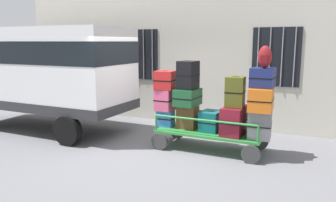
{
  "coord_description": "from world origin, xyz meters",
  "views": [
    {
      "loc": [
        3.35,
        -6.51,
        2.4
      ],
      "look_at": [
        0.11,
        0.39,
        1.03
      ],
      "focal_mm": 35.67,
      "sensor_mm": 36.0,
      "label": 1
    }
  ],
  "objects_px": {
    "suitcase_midleft_bottom": "(188,117)",
    "suitcase_center_bottom": "(211,121)",
    "suitcase_left_bottom": "(166,118)",
    "luggage_cart": "(210,134)",
    "suitcase_left_top": "(165,80)",
    "suitcase_midleft_top": "(188,75)",
    "suitcase_midright_bottom": "(234,120)",
    "van": "(45,68)",
    "backpack": "(265,57)",
    "suitcase_midleft_middle": "(188,97)",
    "suitcase_left_middle": "(167,99)",
    "suitcase_right_middle": "(261,99)",
    "suitcase_midright_middle": "(235,92)",
    "suitcase_right_bottom": "(260,124)",
    "suitcase_right_top": "(263,78)"
  },
  "relations": [
    {
      "from": "suitcase_left_middle",
      "to": "suitcase_midleft_top",
      "type": "xyz_separation_m",
      "value": [
        0.54,
        -0.03,
        0.6
      ]
    },
    {
      "from": "luggage_cart",
      "to": "suitcase_right_top",
      "type": "relative_size",
      "value": 4.77
    },
    {
      "from": "van",
      "to": "suitcase_midleft_top",
      "type": "height_order",
      "value": "van"
    },
    {
      "from": "suitcase_midright_bottom",
      "to": "suitcase_center_bottom",
      "type": "bearing_deg",
      "value": 176.64
    },
    {
      "from": "suitcase_left_bottom",
      "to": "suitcase_left_middle",
      "type": "relative_size",
      "value": 0.67
    },
    {
      "from": "suitcase_left_top",
      "to": "backpack",
      "type": "bearing_deg",
      "value": -0.44
    },
    {
      "from": "suitcase_right_top",
      "to": "suitcase_midleft_middle",
      "type": "bearing_deg",
      "value": -178.89
    },
    {
      "from": "suitcase_midleft_bottom",
      "to": "suitcase_midright_middle",
      "type": "relative_size",
      "value": 0.84
    },
    {
      "from": "suitcase_midleft_bottom",
      "to": "suitcase_center_bottom",
      "type": "distance_m",
      "value": 0.54
    },
    {
      "from": "suitcase_left_middle",
      "to": "suitcase_right_top",
      "type": "relative_size",
      "value": 1.14
    },
    {
      "from": "suitcase_right_middle",
      "to": "suitcase_midleft_bottom",
      "type": "bearing_deg",
      "value": 178.85
    },
    {
      "from": "luggage_cart",
      "to": "suitcase_right_middle",
      "type": "xyz_separation_m",
      "value": [
        1.08,
        -0.02,
        0.88
      ]
    },
    {
      "from": "suitcase_midright_middle",
      "to": "suitcase_right_bottom",
      "type": "xyz_separation_m",
      "value": [
        0.54,
        0.0,
        -0.64
      ]
    },
    {
      "from": "backpack",
      "to": "van",
      "type": "bearing_deg",
      "value": -178.68
    },
    {
      "from": "suitcase_right_bottom",
      "to": "suitcase_right_top",
      "type": "height_order",
      "value": "suitcase_right_top"
    },
    {
      "from": "luggage_cart",
      "to": "suitcase_left_middle",
      "type": "xyz_separation_m",
      "value": [
        -1.08,
        0.03,
        0.71
      ]
    },
    {
      "from": "suitcase_midleft_middle",
      "to": "suitcase_midright_bottom",
      "type": "height_order",
      "value": "suitcase_midleft_middle"
    },
    {
      "from": "van",
      "to": "suitcase_midright_bottom",
      "type": "bearing_deg",
      "value": 2.09
    },
    {
      "from": "suitcase_left_top",
      "to": "suitcase_right_top",
      "type": "relative_size",
      "value": 0.95
    },
    {
      "from": "suitcase_midleft_middle",
      "to": "suitcase_midleft_top",
      "type": "xyz_separation_m",
      "value": [
        0.0,
        0.01,
        0.5
      ]
    },
    {
      "from": "suitcase_midleft_middle",
      "to": "suitcase_midright_bottom",
      "type": "distance_m",
      "value": 1.16
    },
    {
      "from": "suitcase_center_bottom",
      "to": "suitcase_right_middle",
      "type": "xyz_separation_m",
      "value": [
        1.08,
        -0.06,
        0.58
      ]
    },
    {
      "from": "suitcase_left_bottom",
      "to": "suitcase_right_bottom",
      "type": "relative_size",
      "value": 0.58
    },
    {
      "from": "suitcase_midleft_middle",
      "to": "suitcase_left_bottom",
      "type": "bearing_deg",
      "value": -177.41
    },
    {
      "from": "suitcase_left_bottom",
      "to": "suitcase_midleft_middle",
      "type": "height_order",
      "value": "suitcase_midleft_middle"
    },
    {
      "from": "suitcase_left_bottom",
      "to": "suitcase_left_top",
      "type": "height_order",
      "value": "suitcase_left_top"
    },
    {
      "from": "suitcase_right_bottom",
      "to": "backpack",
      "type": "relative_size",
      "value": 1.51
    },
    {
      "from": "luggage_cart",
      "to": "suitcase_left_top",
      "type": "relative_size",
      "value": 5.0
    },
    {
      "from": "van",
      "to": "backpack",
      "type": "height_order",
      "value": "van"
    },
    {
      "from": "van",
      "to": "suitcase_left_top",
      "type": "distance_m",
      "value": 3.53
    },
    {
      "from": "suitcase_midleft_top",
      "to": "suitcase_right_middle",
      "type": "xyz_separation_m",
      "value": [
        1.62,
        -0.03,
        -0.42
      ]
    },
    {
      "from": "suitcase_left_middle",
      "to": "suitcase_midleft_top",
      "type": "distance_m",
      "value": 0.81
    },
    {
      "from": "backpack",
      "to": "suitcase_left_top",
      "type": "bearing_deg",
      "value": 179.56
    },
    {
      "from": "suitcase_center_bottom",
      "to": "suitcase_right_top",
      "type": "bearing_deg",
      "value": -0.15
    },
    {
      "from": "suitcase_left_top",
      "to": "suitcase_left_bottom",
      "type": "bearing_deg",
      "value": 90.0
    },
    {
      "from": "suitcase_left_bottom",
      "to": "suitcase_midleft_top",
      "type": "distance_m",
      "value": 1.17
    },
    {
      "from": "van",
      "to": "suitcase_center_bottom",
      "type": "distance_m",
      "value": 4.73
    },
    {
      "from": "suitcase_left_middle",
      "to": "suitcase_midright_bottom",
      "type": "bearing_deg",
      "value": -1.0
    },
    {
      "from": "suitcase_midleft_top",
      "to": "suitcase_midright_bottom",
      "type": "bearing_deg",
      "value": -0.17
    },
    {
      "from": "suitcase_left_top",
      "to": "suitcase_midright_bottom",
      "type": "height_order",
      "value": "suitcase_left_top"
    },
    {
      "from": "suitcase_left_top",
      "to": "suitcase_right_top",
      "type": "bearing_deg",
      "value": 1.79
    },
    {
      "from": "luggage_cart",
      "to": "suitcase_midleft_middle",
      "type": "distance_m",
      "value": 0.97
    },
    {
      "from": "van",
      "to": "suitcase_midright_middle",
      "type": "bearing_deg",
      "value": 1.72
    },
    {
      "from": "suitcase_midleft_bottom",
      "to": "suitcase_midright_middle",
      "type": "height_order",
      "value": "suitcase_midright_middle"
    },
    {
      "from": "suitcase_left_top",
      "to": "suitcase_right_bottom",
      "type": "height_order",
      "value": "suitcase_left_top"
    },
    {
      "from": "suitcase_left_top",
      "to": "suitcase_midright_middle",
      "type": "distance_m",
      "value": 1.63
    },
    {
      "from": "suitcase_midleft_middle",
      "to": "suitcase_right_top",
      "type": "relative_size",
      "value": 1.34
    },
    {
      "from": "van",
      "to": "suitcase_left_bottom",
      "type": "height_order",
      "value": "van"
    },
    {
      "from": "suitcase_left_bottom",
      "to": "suitcase_midleft_bottom",
      "type": "xyz_separation_m",
      "value": [
        0.54,
        0.03,
        0.08
      ]
    },
    {
      "from": "van",
      "to": "suitcase_right_bottom",
      "type": "bearing_deg",
      "value": 1.6
    }
  ]
}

